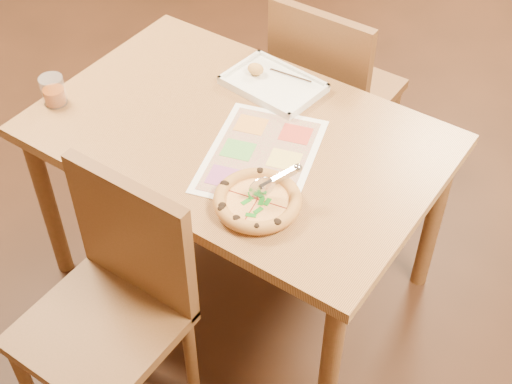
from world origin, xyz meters
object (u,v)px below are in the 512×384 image
Objects in this scene: pizza_cutter at (274,181)px; plate at (256,203)px; dining_table at (238,151)px; pizza at (258,200)px; menu at (261,155)px; chair_near at (117,283)px; glass_tumbler at (54,92)px; chair_far at (328,80)px; appetizer_tray at (272,84)px.

plate is at bearing 172.60° from pizza_cutter.
dining_table is 0.36m from pizza.
dining_table is at bearing 157.72° from menu.
chair_near is (0.00, -0.60, -0.07)m from dining_table.
menu is (-0.11, 0.18, -0.00)m from plate.
pizza_cutter is 1.29× the size of glass_tumbler.
glass_tumbler is 0.22× the size of menu.
chair_far is 0.90m from pizza.
pizza_cutter reaches higher than menu.
chair_far reaches higher than menu.
pizza_cutter reaches higher than dining_table.
plate reaches higher than dining_table.
plate is (0.24, -0.24, 0.09)m from dining_table.
pizza is at bearing -31.13° from plate.
plate is at bearing 57.23° from chair_near.
chair_near is at bearing 90.00° from chair_far.
plate is (0.24, 0.37, 0.16)m from chair_near.
chair_near is at bearing -90.00° from dining_table.
appetizer_tray is (-0.28, 0.50, 0.01)m from plate.
plate is 0.57m from appetizer_tray.
chair_far is at bearing 90.00° from chair_near.
pizza_cutter is (0.27, 0.40, 0.24)m from chair_near.
appetizer_tray reaches higher than menu.
chair_far is 3.63× the size of pizza_cutter.
menu is at bearing 121.60° from pizza.
appetizer_tray is 3.44× the size of glass_tumbler.
plate is at bearing -60.96° from appetizer_tray.
menu is at bearing -22.28° from dining_table.
chair_near is 4.68× the size of glass_tumbler.
chair_near is at bearing -124.19° from pizza.
dining_table is 0.61m from chair_far.
appetizer_tray reaches higher than pizza.
glass_tumbler is (-0.59, -0.22, 0.13)m from dining_table.
plate is (0.24, -0.84, 0.16)m from chair_far.
chair_near reaches higher than glass_tumbler.
pizza_cutter reaches higher than appetizer_tray.
chair_far is 1.96× the size of plate.
dining_table is 0.16m from menu.
pizza_cutter is 0.29× the size of menu.
pizza is (0.01, -0.01, 0.02)m from plate.
chair_near is 1.83× the size of pizza.
pizza is 1.98× the size of pizza_cutter.
pizza is 2.55× the size of glass_tumbler.
dining_table is at bearing 90.00° from chair_near.
chair_far is 0.38m from appetizer_tray.
chair_near is at bearing -103.26° from menu.
menu is (0.72, 0.17, -0.04)m from glass_tumbler.
plate is 0.02m from pizza.
pizza_cutter is at bearing -36.10° from dining_table.
chair_near and chair_far have the same top height.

